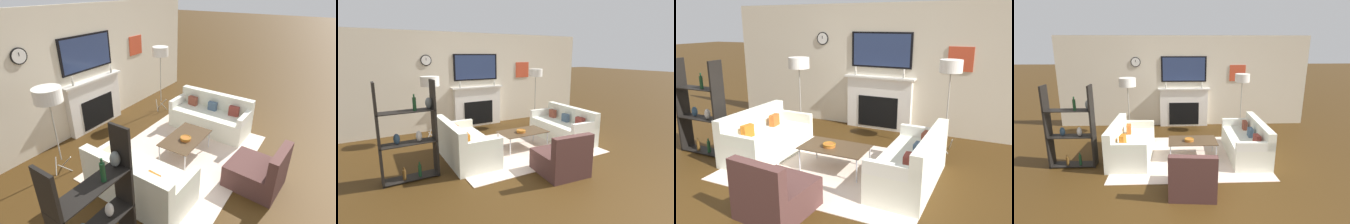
{
  "view_description": "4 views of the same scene",
  "coord_description": "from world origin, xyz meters",
  "views": [
    {
      "loc": [
        -3.69,
        0.61,
        3.0
      ],
      "look_at": [
        0.23,
        3.18,
        0.74
      ],
      "focal_mm": 28.0,
      "sensor_mm": 36.0,
      "label": 1
    },
    {
      "loc": [
        -3.06,
        -2.06,
        2.11
      ],
      "look_at": [
        -0.13,
        3.08,
        0.79
      ],
      "focal_mm": 28.0,
      "sensor_mm": 36.0,
      "label": 2
    },
    {
      "loc": [
        2.24,
        -1.66,
        2.29
      ],
      "look_at": [
        0.02,
        3.15,
        0.84
      ],
      "focal_mm": 35.0,
      "sensor_mm": 36.0,
      "label": 3
    },
    {
      "loc": [
        -0.39,
        -2.74,
        2.48
      ],
      "look_at": [
        -0.14,
        2.99,
        0.97
      ],
      "focal_mm": 28.0,
      "sensor_mm": 36.0,
      "label": 4
    }
  ],
  "objects": [
    {
      "name": "area_rug",
      "position": [
        0.0,
        2.72,
        0.01
      ],
      "size": [
        3.22,
        2.41,
        0.01
      ],
      "color": "beige",
      "rests_on": "ground_plane"
    },
    {
      "name": "armchair",
      "position": [
        -0.03,
        1.25,
        0.25
      ],
      "size": [
        0.84,
        0.89,
        0.79
      ],
      "color": "#4D2E2B",
      "rests_on": "ground_plane"
    },
    {
      "name": "coffee_table",
      "position": [
        0.08,
        2.68,
        0.38
      ],
      "size": [
        1.06,
        0.63,
        0.4
      ],
      "color": "#4C3823",
      "rests_on": "ground_plane"
    },
    {
      "name": "couch_right",
      "position": [
        1.3,
        2.72,
        0.3
      ],
      "size": [
        0.81,
        1.75,
        0.81
      ],
      "color": "silver",
      "rests_on": "ground_plane"
    },
    {
      "name": "shelf_unit",
      "position": [
        -2.4,
        2.36,
        0.8
      ],
      "size": [
        0.93,
        0.28,
        1.69
      ],
      "color": "black",
      "rests_on": "ground_plane"
    },
    {
      "name": "decorative_bowl",
      "position": [
        0.0,
        2.63,
        0.43
      ],
      "size": [
        0.21,
        0.21,
        0.06
      ],
      "color": "#B36122",
      "rests_on": "coffee_table"
    },
    {
      "name": "fireplace_wall",
      "position": [
        0.0,
        5.12,
        1.24
      ],
      "size": [
        7.5,
        0.28,
        2.7
      ],
      "color": "beige",
      "rests_on": "ground_plane"
    },
    {
      "name": "floor_lamp_left",
      "position": [
        -1.55,
        4.26,
        1.45
      ],
      "size": [
        0.45,
        0.45,
        1.59
      ],
      "color": "#9E998E",
      "rests_on": "ground_plane"
    },
    {
      "name": "couch_left",
      "position": [
        -1.3,
        2.72,
        0.29
      ],
      "size": [
        0.87,
        1.66,
        0.81
      ],
      "color": "silver",
      "rests_on": "ground_plane"
    },
    {
      "name": "floor_lamp_right",
      "position": [
        1.55,
        4.26,
        1.54
      ],
      "size": [
        0.39,
        0.39,
        1.68
      ],
      "color": "#9E998E",
      "rests_on": "ground_plane"
    }
  ]
}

